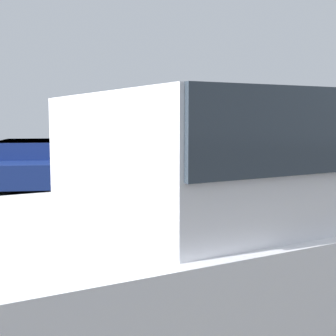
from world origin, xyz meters
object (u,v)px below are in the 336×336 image
object	(u,v)px
pickup_truck	(271,239)
wheel_stop_curb	(210,169)
parked_sedan_b	(30,161)
parked_sedan_c	(135,160)
parked_sedan_d	(244,159)

from	to	relation	value
pickup_truck	wheel_stop_curb	distance (m)	12.21
parked_sedan_b	wheel_stop_curb	world-z (taller)	parked_sedan_b
wheel_stop_curb	parked_sedan_b	bearing A→B (deg)	-154.58
parked_sedan_c	parked_sedan_d	world-z (taller)	parked_sedan_d
parked_sedan_d	parked_sedan_b	bearing A→B (deg)	-99.77
pickup_truck	parked_sedan_c	bearing A→B (deg)	71.10
pickup_truck	parked_sedan_b	bearing A→B (deg)	86.80
pickup_truck	parked_sedan_b	size ratio (longest dim) A/B	1.29
parked_sedan_d	wheel_stop_curb	distance (m)	3.03
pickup_truck	wheel_stop_curb	world-z (taller)	pickup_truck
parked_sedan_b	parked_sedan_c	xyz separation A→B (m)	(2.77, -0.21, 0.03)
pickup_truck	parked_sedan_b	distance (m)	10.16
parked_sedan_c	parked_sedan_d	size ratio (longest dim) A/B	0.98
parked_sedan_c	wheel_stop_curb	world-z (taller)	parked_sedan_c
parked_sedan_b	parked_sedan_c	world-z (taller)	parked_sedan_c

